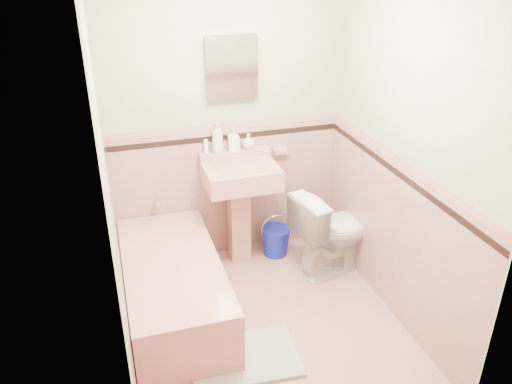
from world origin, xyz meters
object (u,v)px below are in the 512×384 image
object	(u,v)px
medicine_cabinet	(232,68)
toilet	(335,230)
soap_bottle_right	(248,141)
bucket	(276,241)
shoe	(228,345)
sink	(241,216)
soap_bottle_mid	(233,139)
soap_bottle_left	(217,138)
bathtub	(174,290)

from	to	relation	value
medicine_cabinet	toilet	world-z (taller)	medicine_cabinet
soap_bottle_right	bucket	size ratio (longest dim) A/B	0.51
toilet	shoe	xyz separation A→B (m)	(-1.14, -0.73, -0.32)
medicine_cabinet	shoe	xyz separation A→B (m)	(-0.39, -1.26, -1.64)
sink	soap_bottle_mid	world-z (taller)	soap_bottle_mid
sink	soap_bottle_mid	xyz separation A→B (m)	(-0.01, 0.18, 0.64)
soap_bottle_left	toilet	bearing A→B (deg)	-29.21
medicine_cabinet	soap_bottle_mid	size ratio (longest dim) A/B	2.62
bathtub	bucket	world-z (taller)	bathtub
soap_bottle_right	shoe	xyz separation A→B (m)	(-0.51, -1.23, -1.02)
toilet	soap_bottle_mid	bearing A→B (deg)	43.64
shoe	soap_bottle_left	bearing A→B (deg)	66.33
bathtub	bucket	distance (m)	1.17
sink	toilet	world-z (taller)	sink
soap_bottle_right	bucket	world-z (taller)	soap_bottle_right
shoe	soap_bottle_right	bearing A→B (deg)	55.04
sink	soap_bottle_left	distance (m)	0.70
soap_bottle_left	medicine_cabinet	bearing A→B (deg)	11.92
soap_bottle_mid	medicine_cabinet	bearing A→B (deg)	77.64
soap_bottle_right	shoe	size ratio (longest dim) A/B	0.83
soap_bottle_mid	bucket	bearing A→B (deg)	-21.78
bucket	bathtub	bearing A→B (deg)	-150.60
bathtub	toilet	xyz separation A→B (m)	(1.43, 0.21, 0.16)
sink	soap_bottle_right	world-z (taller)	soap_bottle_right
bathtub	medicine_cabinet	size ratio (longest dim) A/B	2.91
medicine_cabinet	soap_bottle_mid	distance (m)	0.59
sink	shoe	bearing A→B (deg)	-110.38
medicine_cabinet	soap_bottle_right	xyz separation A→B (m)	(0.12, -0.03, -0.62)
sink	toilet	size ratio (longest dim) A/B	1.25
toilet	bathtub	bearing A→B (deg)	85.54
sink	shoe	size ratio (longest dim) A/B	5.83
medicine_cabinet	bucket	distance (m)	1.61
sink	soap_bottle_right	xyz separation A→B (m)	(0.12, 0.18, 0.61)
bucket	soap_bottle_left	bearing A→B (deg)	164.02
soap_bottle_left	soap_bottle_right	world-z (taller)	soap_bottle_left
toilet	soap_bottle_right	bearing A→B (deg)	38.45
bathtub	soap_bottle_mid	bearing A→B (deg)	46.51
soap_bottle_left	bucket	xyz separation A→B (m)	(0.48, -0.14, -1.01)
soap_bottle_mid	soap_bottle_right	size ratio (longest dim) A/B	1.45
soap_bottle_mid	bucket	xyz separation A→B (m)	(0.34, -0.14, -0.98)
soap_bottle_left	shoe	bearing A→B (deg)	-101.40
soap_bottle_mid	bucket	size ratio (longest dim) A/B	0.74
bathtub	medicine_cabinet	world-z (taller)	medicine_cabinet
toilet	bucket	world-z (taller)	toilet
sink	soap_bottle_left	world-z (taller)	soap_bottle_left
bathtub	toilet	bearing A→B (deg)	8.48
soap_bottle_left	toilet	size ratio (longest dim) A/B	0.33
soap_bottle_left	sink	bearing A→B (deg)	-51.71
soap_bottle_right	toilet	size ratio (longest dim) A/B	0.18
soap_bottle_mid	sink	bearing A→B (deg)	-87.91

